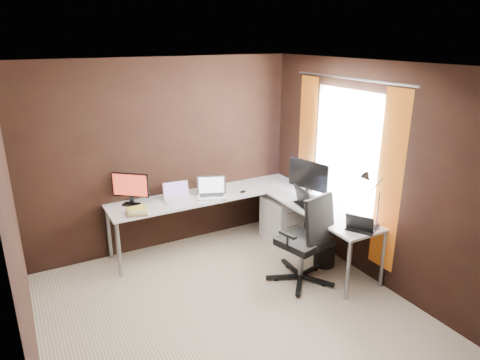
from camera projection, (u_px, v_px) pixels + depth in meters
name	position (u px, v px, depth m)	size (l,w,h in m)	color
room	(255.00, 190.00, 4.28)	(3.60, 3.60, 2.50)	beige
desk	(249.00, 204.00, 5.50)	(2.65, 2.25, 0.73)	white
drawer_pedestal	(281.00, 219.00, 5.98)	(0.42, 0.50, 0.60)	white
monitor_left	(130.00, 187.00, 5.28)	(0.38, 0.32, 0.41)	black
monitor_right	(308.00, 177.00, 5.52)	(0.22, 0.59, 0.50)	black
laptop_white	(177.00, 196.00, 5.50)	(0.35, 0.27, 0.22)	white
laptop_silver	(212.00, 192.00, 5.62)	(0.45, 0.39, 0.25)	silver
laptop_black_big	(307.00, 202.00, 5.28)	(0.32, 0.42, 0.26)	black
laptop_black_small	(360.00, 227.00, 4.63)	(0.33, 0.37, 0.20)	black
book_stack	(137.00, 211.00, 5.06)	(0.28, 0.24, 0.08)	#A17656
mouse_left	(139.00, 212.00, 5.08)	(0.09, 0.06, 0.03)	black
mouse_corner	(243.00, 192.00, 5.75)	(0.09, 0.06, 0.03)	black
desk_lamp	(370.00, 193.00, 4.59)	(0.20, 0.23, 0.64)	slate
office_chair	(304.00, 256.00, 4.94)	(0.62, 0.64, 1.11)	black
wastebasket	(324.00, 254.00, 5.34)	(0.26, 0.26, 0.31)	black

